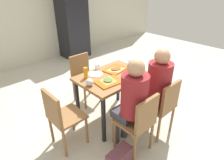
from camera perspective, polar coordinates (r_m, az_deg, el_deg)
The scene contains 22 objects.
ground_plane at distance 3.23m, azimuth 0.00°, elevation -11.10°, with size 10.00×10.00×0.02m, color beige.
back_wall at distance 5.34m, azimuth -25.78°, elevation 18.67°, with size 10.00×0.10×2.80m, color beige.
main_table at distance 2.86m, azimuth 0.00°, elevation -0.81°, with size 1.00×0.72×0.77m.
chair_near_left at distance 2.37m, azimuth 8.21°, elevation -12.02°, with size 0.40×0.40×0.87m.
chair_near_right at distance 2.71m, azimuth 14.96°, elevation -7.04°, with size 0.40×0.40×0.87m.
chair_far_side at distance 3.44m, azimuth -8.57°, elevation 1.55°, with size 0.40×0.40×0.87m.
chair_left_end at distance 2.51m, azimuth -15.05°, elevation -10.20°, with size 0.40×0.40×0.87m.
person_in_red at distance 2.29m, azimuth 5.90°, elevation -5.71°, with size 0.32×0.42×1.28m.
person_in_brown_jacket at distance 2.64m, azimuth 13.08°, elevation -1.45°, with size 0.32×0.42×1.28m.
tray_red_near at distance 2.61m, azimuth -0.88°, elevation -0.53°, with size 0.36×0.26×0.02m, color #D85914.
tray_red_far at distance 2.98m, azimuth 1.01°, elevation 3.24°, with size 0.36×0.26×0.02m, color #D85914.
paper_plate_center at distance 2.85m, azimuth -4.95°, elevation 1.83°, with size 0.22×0.22×0.01m, color white.
paper_plate_near_edge at distance 2.77m, azimuth 5.08°, elevation 1.08°, with size 0.22×0.22×0.01m, color white.
pizza_slice_a at distance 2.62m, azimuth -1.17°, elevation -0.03°, with size 0.27×0.27×0.02m.
pizza_slice_b at distance 2.95m, azimuth 1.15°, elevation 3.33°, with size 0.28×0.24×0.02m.
plastic_cup_a at distance 2.98m, azimuth -4.43°, elevation 4.02°, with size 0.07×0.07×0.10m, color white.
plastic_cup_b at distance 2.61m, azimuth 5.05°, elevation 0.35°, with size 0.07×0.07×0.10m, color white.
soda_can at distance 3.07m, azimuth 5.56°, elevation 4.95°, with size 0.07×0.07×0.12m, color #B7BCC6.
condiment_bottle at distance 2.72m, azimuth -7.88°, elevation 2.14°, with size 0.06×0.06×0.16m, color orange.
foil_bundle at distance 2.53m, azimuth -6.74°, elevation -0.70°, with size 0.10×0.10×0.10m, color silver.
handbag at distance 2.43m, azimuth 2.25°, elevation -22.73°, with size 0.32×0.16×0.28m, color #592D38.
drink_fridge at distance 5.61m, azimuth -11.67°, elevation 16.36°, with size 0.70×0.60×1.90m, color black.
Camera 1 is at (-1.73, -1.82, 2.02)m, focal length 30.55 mm.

